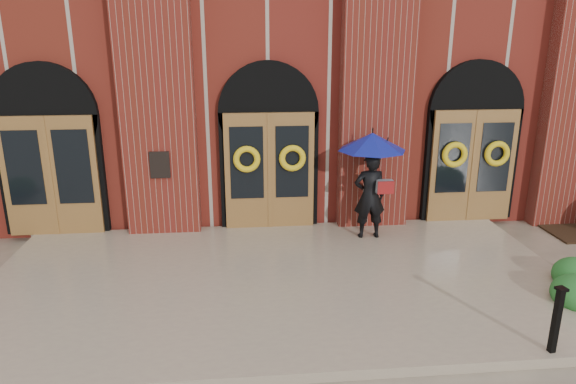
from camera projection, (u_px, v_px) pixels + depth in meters
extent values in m
plane|color=gray|center=(280.00, 290.00, 8.77)|extent=(90.00, 90.00, 0.00)
cube|color=tan|center=(279.00, 282.00, 8.89)|extent=(10.00, 5.30, 0.15)
cube|color=maroon|center=(257.00, 58.00, 16.23)|extent=(16.00, 12.00, 7.00)
cube|color=black|center=(160.00, 165.00, 10.44)|extent=(0.40, 0.05, 0.55)
cube|color=maroon|center=(155.00, 71.00, 10.14)|extent=(1.50, 0.45, 7.00)
cube|color=maroon|center=(377.00, 70.00, 10.55)|extent=(1.50, 0.45, 7.00)
cube|color=brown|center=(51.00, 176.00, 10.53)|extent=(1.90, 0.10, 2.50)
cylinder|color=black|center=(45.00, 115.00, 10.30)|extent=(2.10, 0.22, 2.10)
cube|color=brown|center=(269.00, 171.00, 10.94)|extent=(1.90, 0.10, 2.50)
cylinder|color=black|center=(268.00, 112.00, 10.71)|extent=(2.10, 0.22, 2.10)
cube|color=brown|center=(472.00, 166.00, 11.36)|extent=(1.90, 0.10, 2.50)
cylinder|color=black|center=(475.00, 109.00, 11.13)|extent=(2.10, 0.22, 2.10)
torus|color=yellow|center=(247.00, 159.00, 10.70)|extent=(0.57, 0.13, 0.57)
torus|color=yellow|center=(292.00, 158.00, 10.79)|extent=(0.57, 0.13, 0.57)
torus|color=yellow|center=(455.00, 155.00, 11.11)|extent=(0.57, 0.13, 0.57)
torus|color=yellow|center=(497.00, 154.00, 11.20)|extent=(0.57, 0.13, 0.57)
imported|color=black|center=(370.00, 196.00, 10.46)|extent=(0.65, 0.43, 1.77)
cone|color=navy|center=(372.00, 142.00, 10.13)|extent=(1.38, 1.38, 0.35)
cylinder|color=black|center=(374.00, 165.00, 10.23)|extent=(0.02, 0.02, 0.59)
cube|color=#96979A|center=(385.00, 186.00, 10.28)|extent=(0.33, 0.17, 0.26)
cube|color=maroon|center=(386.00, 188.00, 10.19)|extent=(0.33, 0.03, 0.26)
cube|color=black|center=(556.00, 321.00, 6.67)|extent=(0.09, 0.09, 0.90)
cube|color=black|center=(562.00, 289.00, 6.53)|extent=(0.15, 0.15, 0.04)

